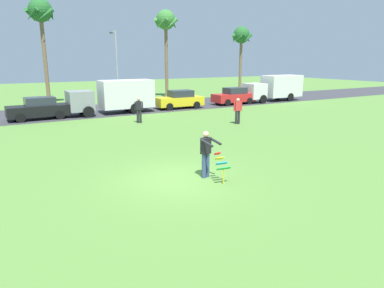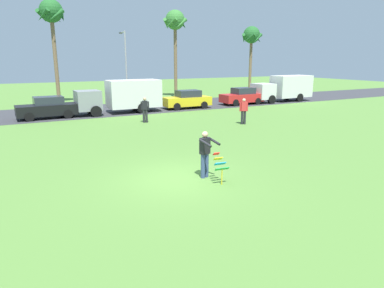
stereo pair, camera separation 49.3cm
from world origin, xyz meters
name	(u,v)px [view 1 (the left image)]	position (x,y,z in m)	size (l,w,h in m)	color
ground_plane	(179,179)	(0.00, 0.00, 0.00)	(120.00, 120.00, 0.00)	#568438
road_strip	(72,112)	(0.00, 18.84, 0.01)	(120.00, 8.00, 0.01)	#38383D
person_kite_flyer	(206,152)	(0.94, -0.35, 0.95)	(0.66, 0.74, 1.73)	#384772
kite_held	(222,164)	(1.11, -1.10, 0.69)	(0.52, 0.67, 1.05)	red
parked_car_black	(39,109)	(-2.76, 16.44, 0.77)	(4.26, 1.96, 1.60)	black
parked_truck_grey_van	(116,96)	(3.04, 16.44, 1.41)	(6.72, 2.17, 2.62)	gray
parked_car_yellow	(180,100)	(8.74, 16.44, 0.77)	(4.26, 1.96, 1.60)	yellow
parked_car_red	(234,96)	(14.68, 16.44, 0.77)	(4.22, 1.87, 1.60)	red
parked_truck_white_box	(276,87)	(20.05, 16.44, 1.41)	(6.73, 2.18, 2.62)	silver
palm_tree_right_near	(41,15)	(-0.88, 25.08, 8.11)	(2.58, 2.71, 9.62)	brown
palm_tree_centre_far	(166,24)	(11.71, 25.11, 7.97)	(2.58, 2.71, 9.46)	brown
palm_tree_far_left	(241,38)	(22.81, 26.06, 6.90)	(2.58, 2.71, 8.30)	brown
streetlight_pole	(116,62)	(5.63, 24.04, 4.00)	(0.24, 1.65, 7.00)	#9E9EA3
person_walker_near	(238,110)	(8.58, 7.80, 0.93)	(0.54, 0.33, 1.73)	#26262B
person_walker_far	(139,109)	(2.98, 11.46, 0.93)	(0.53, 0.35, 1.73)	#26262B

